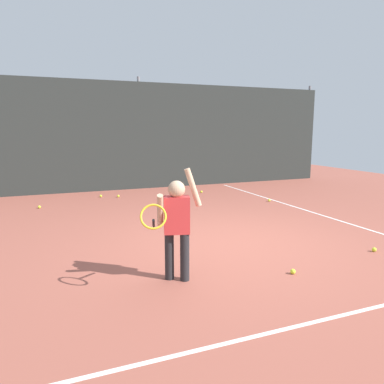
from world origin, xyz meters
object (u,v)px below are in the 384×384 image
(tennis_ball_1, at_px, (39,207))
(tennis_ball_3, at_px, (101,196))
(tennis_ball_2, at_px, (201,192))
(tennis_ball_5, at_px, (374,250))
(tennis_ball_6, at_px, (293,271))
(tennis_player, at_px, (176,221))
(tennis_ball_0, at_px, (269,200))
(tennis_ball_4, at_px, (118,196))

(tennis_ball_1, relative_size, tennis_ball_3, 1.00)
(tennis_ball_1, xyz_separation_m, tennis_ball_2, (4.26, 0.50, 0.00))
(tennis_ball_5, bearing_deg, tennis_ball_3, 117.60)
(tennis_ball_6, bearing_deg, tennis_ball_5, 8.58)
(tennis_player, distance_m, tennis_ball_1, 5.25)
(tennis_ball_0, relative_size, tennis_ball_4, 1.00)
(tennis_ball_2, relative_size, tennis_ball_5, 1.00)
(tennis_player, xyz_separation_m, tennis_ball_3, (-0.06, 5.86, -0.69))
(tennis_ball_5, bearing_deg, tennis_ball_4, 114.99)
(tennis_ball_6, bearing_deg, tennis_ball_2, 77.71)
(tennis_ball_5, bearing_deg, tennis_ball_2, 93.81)
(tennis_ball_4, xyz_separation_m, tennis_ball_6, (1.05, -6.04, 0.00))
(tennis_ball_0, xyz_separation_m, tennis_ball_2, (-1.07, 1.79, 0.00))
(tennis_player, relative_size, tennis_ball_2, 20.46)
(tennis_player, relative_size, tennis_ball_5, 20.46)
(tennis_ball_5, bearing_deg, tennis_ball_1, 132.32)
(tennis_ball_4, distance_m, tennis_ball_5, 6.39)
(tennis_ball_6, bearing_deg, tennis_ball_4, 99.90)
(tennis_player, height_order, tennis_ball_6, tennis_player)
(tennis_ball_0, distance_m, tennis_ball_5, 3.86)
(tennis_ball_2, height_order, tennis_ball_6, same)
(tennis_ball_2, bearing_deg, tennis_ball_4, 175.12)
(tennis_ball_5, distance_m, tennis_ball_6, 1.66)
(tennis_ball_3, bearing_deg, tennis_ball_1, -149.39)
(tennis_player, relative_size, tennis_ball_6, 20.46)
(tennis_player, distance_m, tennis_ball_4, 5.72)
(tennis_ball_2, relative_size, tennis_ball_6, 1.00)
(tennis_ball_2, bearing_deg, tennis_ball_1, -173.28)
(tennis_ball_0, xyz_separation_m, tennis_ball_6, (-2.35, -4.04, 0.00))
(tennis_ball_2, xyz_separation_m, tennis_ball_4, (-2.32, 0.20, 0.00))
(tennis_ball_2, bearing_deg, tennis_player, -116.18)
(tennis_ball_1, bearing_deg, tennis_ball_6, -60.75)
(tennis_ball_6, bearing_deg, tennis_player, 165.37)
(tennis_ball_1, xyz_separation_m, tennis_ball_5, (4.63, -5.09, 0.00))
(tennis_ball_5, bearing_deg, tennis_player, 177.72)
(tennis_ball_4, bearing_deg, tennis_ball_5, -65.01)
(tennis_ball_0, height_order, tennis_ball_2, same)
(tennis_player, height_order, tennis_ball_5, tennis_player)
(tennis_ball_1, distance_m, tennis_ball_6, 6.12)
(tennis_ball_3, xyz_separation_m, tennis_ball_6, (1.48, -6.23, 0.00))
(tennis_ball_0, height_order, tennis_ball_3, same)
(tennis_player, relative_size, tennis_ball_4, 20.46)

